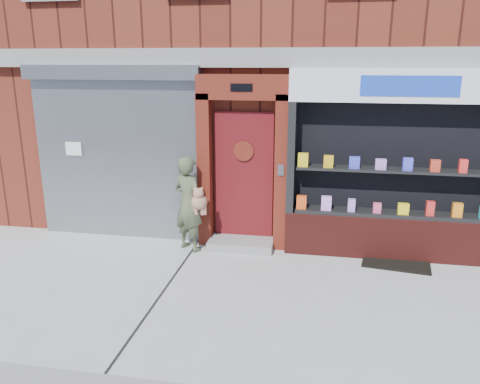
# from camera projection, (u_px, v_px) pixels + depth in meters

# --- Properties ---
(ground) EXTENTS (80.00, 80.00, 0.00)m
(ground) POSITION_uv_depth(u_px,v_px,m) (274.00, 300.00, 6.30)
(ground) COLOR #9E9E99
(ground) RESTS_ON ground
(building) EXTENTS (12.00, 8.16, 8.00)m
(building) POSITION_uv_depth(u_px,v_px,m) (305.00, 21.00, 10.89)
(building) COLOR #5D2015
(building) RESTS_ON ground
(shutter_bay) EXTENTS (3.10, 0.30, 3.04)m
(shutter_bay) POSITION_uv_depth(u_px,v_px,m) (117.00, 143.00, 8.16)
(shutter_bay) COLOR gray
(shutter_bay) RESTS_ON ground
(red_door_bay) EXTENTS (1.52, 0.58, 2.90)m
(red_door_bay) POSITION_uv_depth(u_px,v_px,m) (243.00, 163.00, 7.79)
(red_door_bay) COLOR #51170E
(red_door_bay) RESTS_ON ground
(pharmacy_bay) EXTENTS (3.50, 0.41, 3.00)m
(pharmacy_bay) POSITION_uv_depth(u_px,v_px,m) (398.00, 175.00, 7.35)
(pharmacy_bay) COLOR #541914
(pharmacy_bay) RESTS_ON ground
(woman) EXTENTS (0.70, 0.62, 1.62)m
(woman) POSITION_uv_depth(u_px,v_px,m) (189.00, 203.00, 7.77)
(woman) COLOR #4B5336
(woman) RESTS_ON ground
(doormat) EXTENTS (1.12, 0.86, 0.03)m
(doormat) POSITION_uv_depth(u_px,v_px,m) (396.00, 262.00, 7.46)
(doormat) COLOR black
(doormat) RESTS_ON ground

